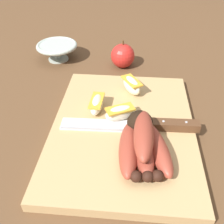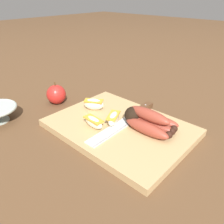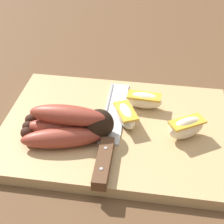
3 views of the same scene
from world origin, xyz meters
name	(u,v)px [view 2 (image 2 of 3)]	position (x,y,z in m)	size (l,w,h in m)	color
ground_plane	(115,128)	(0.00, 0.00, 0.00)	(6.00, 6.00, 0.00)	brown
cutting_board	(121,127)	(0.02, 0.00, 0.01)	(0.40, 0.29, 0.02)	tan
banana_bunch	(148,121)	(0.09, 0.04, 0.04)	(0.16, 0.10, 0.06)	black
chefs_knife	(132,116)	(0.02, 0.05, 0.03)	(0.04, 0.28, 0.02)	silver
apple_wedge_near	(94,122)	(-0.03, -0.06, 0.04)	(0.07, 0.03, 0.03)	#F4E5C1
apple_wedge_middle	(113,118)	(0.00, -0.01, 0.04)	(0.05, 0.07, 0.03)	#F4E5C1
apple_wedge_far	(94,104)	(-0.10, 0.01, 0.04)	(0.07, 0.06, 0.04)	#F4E5C1
whole_apple	(56,94)	(-0.27, -0.02, 0.03)	(0.07, 0.07, 0.08)	red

